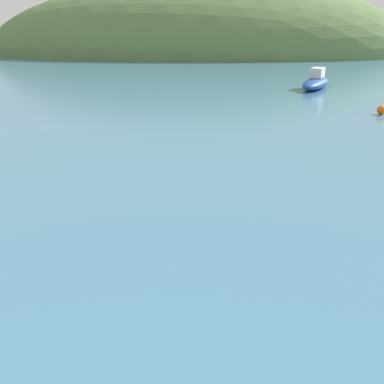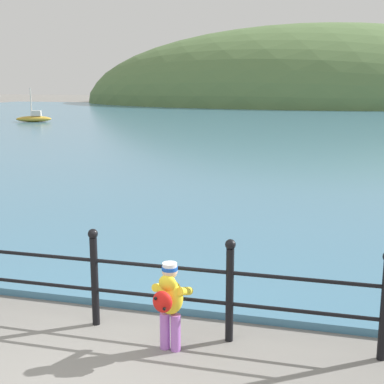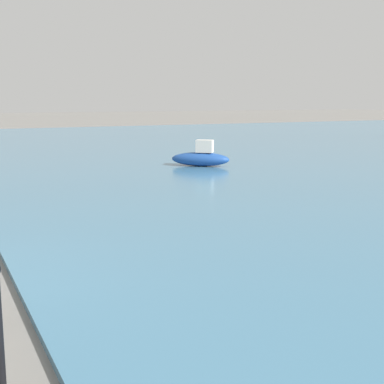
# 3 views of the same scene
# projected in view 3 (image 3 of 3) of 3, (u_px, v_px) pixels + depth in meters

# --- Properties ---
(boat_nearest_quay) EXTENTS (1.94, 2.14, 0.97)m
(boat_nearest_quay) POSITION_uv_depth(u_px,v_px,m) (201.00, 158.00, 19.79)
(boat_nearest_quay) COLOR #1E4793
(boat_nearest_quay) RESTS_ON water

